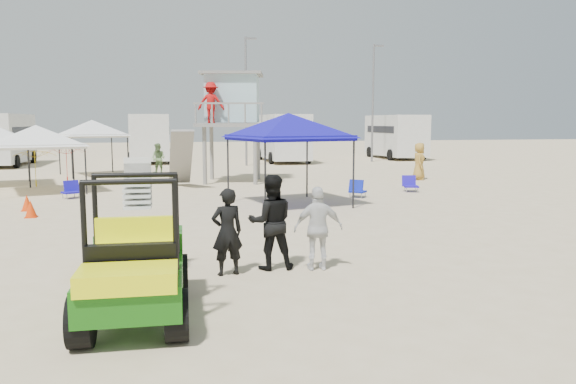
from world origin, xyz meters
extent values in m
plane|color=beige|center=(0.00, 0.00, 0.00)|extent=(140.00, 140.00, 0.00)
cube|color=#155A0E|center=(-2.43, -0.44, 0.58)|extent=(1.38, 2.66, 0.46)
cube|color=#FCFF0D|center=(-2.43, -0.44, 0.86)|extent=(1.22, 0.77, 0.25)
cylinder|color=black|center=(-3.01, -1.39, 0.34)|extent=(0.31, 0.68, 0.67)
cube|color=black|center=(-2.43, 1.86, 0.43)|extent=(1.23, 1.76, 0.11)
cylinder|color=black|center=(-2.93, 1.86, 0.23)|extent=(0.20, 0.46, 0.45)
imported|color=black|center=(-0.93, 1.56, 0.79)|extent=(0.64, 0.48, 1.58)
imported|color=black|center=(-0.08, 1.81, 0.89)|extent=(0.90, 0.72, 1.79)
imported|color=silver|center=(0.77, 1.56, 0.79)|extent=(0.95, 0.45, 1.57)
cylinder|color=gray|center=(-0.11, 16.29, 1.27)|extent=(0.18, 0.18, 2.54)
cube|color=gray|center=(1.01, 17.40, 2.62)|extent=(3.63, 3.63, 0.16)
cube|color=#A3C9D3|center=(1.01, 17.71, 3.80)|extent=(2.72, 2.48, 2.13)
imported|color=#B20F0F|center=(0.20, 16.39, 3.59)|extent=(1.15, 0.66, 1.78)
cylinder|color=black|center=(0.43, 8.16, 1.15)|extent=(0.06, 0.06, 2.30)
pyramid|color=#130E9D|center=(1.97, 9.71, 3.05)|extent=(3.96, 3.96, 0.80)
cube|color=#130E9D|center=(1.97, 9.71, 2.25)|extent=(3.96, 3.96, 0.18)
pyramid|color=white|center=(-6.91, 15.15, 2.64)|extent=(4.03, 4.03, 0.80)
cube|color=white|center=(-6.91, 15.15, 1.84)|extent=(4.03, 4.03, 0.18)
cylinder|color=black|center=(-7.06, 20.82, 1.05)|extent=(0.06, 0.06, 2.11)
pyramid|color=white|center=(-5.68, 22.20, 2.86)|extent=(3.78, 3.78, 0.80)
cube|color=white|center=(-5.68, 22.20, 2.06)|extent=(3.78, 3.78, 0.18)
imported|color=red|center=(-6.41, 18.57, 0.85)|extent=(2.09, 2.12, 1.70)
imported|color=yellow|center=(-7.44, 17.20, 0.81)|extent=(2.18, 2.21, 1.63)
cone|color=red|center=(-5.85, 8.91, 0.25)|extent=(0.34, 0.34, 0.50)
cone|color=#E73707|center=(-6.26, 10.26, 0.25)|extent=(0.34, 0.34, 0.50)
cube|color=#1810B1|center=(-5.39, 12.98, 0.22)|extent=(0.72, 0.71, 0.06)
cube|color=#1810B1|center=(-5.39, 13.22, 0.42)|extent=(0.55, 0.42, 0.44)
cylinder|color=#B2B2B7|center=(-5.61, 12.78, 0.10)|extent=(0.03, 0.03, 0.20)
cube|color=#1F10B4|center=(7.47, 12.13, 0.22)|extent=(0.65, 0.62, 0.06)
cube|color=#1F10B4|center=(7.47, 12.37, 0.42)|extent=(0.57, 0.30, 0.44)
cylinder|color=#B2B2B7|center=(7.25, 11.93, 0.10)|extent=(0.03, 0.03, 0.20)
cube|color=#1021B2|center=(4.85, 11.01, 0.22)|extent=(0.74, 0.73, 0.06)
cube|color=#1021B2|center=(4.85, 11.25, 0.42)|extent=(0.52, 0.48, 0.44)
cylinder|color=#B2B2B7|center=(4.63, 10.81, 0.10)|extent=(0.03, 0.03, 0.20)
cube|color=silver|center=(-12.00, 30.00, 1.75)|extent=(2.50, 6.80, 3.00)
cube|color=black|center=(-12.00, 30.00, 2.20)|extent=(2.54, 5.44, 0.50)
cube|color=silver|center=(-3.00, 31.50, 1.75)|extent=(2.50, 6.50, 3.00)
cube|color=black|center=(-3.00, 31.50, 2.20)|extent=(2.54, 5.20, 0.50)
cylinder|color=black|center=(-4.25, 29.42, 0.40)|extent=(0.25, 0.80, 0.80)
cube|color=silver|center=(6.00, 30.00, 1.75)|extent=(2.50, 7.00, 3.00)
cube|color=black|center=(6.00, 30.00, 2.20)|extent=(2.54, 5.60, 0.50)
cylinder|color=black|center=(4.75, 27.76, 0.40)|extent=(0.25, 0.80, 0.80)
cube|color=silver|center=(15.00, 31.50, 1.75)|extent=(2.50, 6.60, 3.00)
cube|color=black|center=(15.00, 31.50, 2.20)|extent=(2.54, 5.28, 0.50)
cylinder|color=black|center=(13.75, 29.39, 0.40)|extent=(0.25, 0.80, 0.80)
cylinder|color=slate|center=(3.00, 27.00, 4.00)|extent=(0.14, 0.14, 8.00)
cylinder|color=slate|center=(12.00, 28.50, 4.00)|extent=(0.14, 0.14, 8.00)
imported|color=#AD8031|center=(9.83, 16.43, 0.89)|extent=(0.84, 1.01, 1.77)
imported|color=#62824E|center=(-2.39, 22.34, 0.81)|extent=(0.99, 0.94, 1.62)
imported|color=#ABD851|center=(7.54, 29.98, 0.80)|extent=(0.38, 0.58, 1.59)
camera|label=1|loc=(-1.97, -8.36, 2.76)|focal=35.00mm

